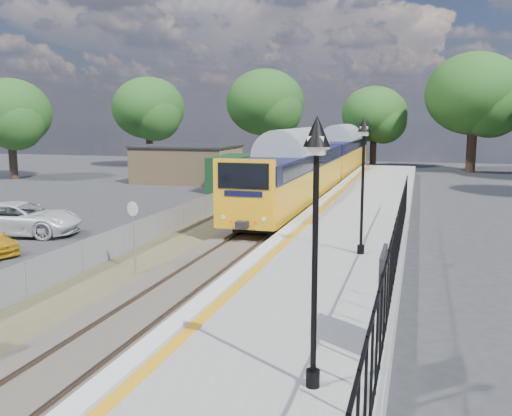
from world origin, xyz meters
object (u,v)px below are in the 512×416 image
at_px(victorian_lamp_north, 364,153).
at_px(speed_sign, 133,225).
at_px(car_white, 20,219).
at_px(victorian_lamp_south, 316,190).
at_px(train, 323,159).

xyz_separation_m(victorian_lamp_north, speed_sign, (-7.80, -1.35, -2.58)).
bearing_deg(car_white, speed_sign, -129.77).
bearing_deg(speed_sign, car_white, 170.64).
bearing_deg(car_white, victorian_lamp_south, -140.38).
bearing_deg(speed_sign, train, 103.23).
relative_size(victorian_lamp_south, train, 0.11).
bearing_deg(victorian_lamp_south, victorian_lamp_north, 91.15).
distance_m(victorian_lamp_south, train, 34.63).
xyz_separation_m(speed_sign, car_white, (-8.27, 4.43, -0.94)).
xyz_separation_m(victorian_lamp_north, car_white, (-16.07, 3.08, -3.52)).
xyz_separation_m(victorian_lamp_south, car_white, (-16.27, 13.08, -3.52)).
height_order(victorian_lamp_north, speed_sign, victorian_lamp_north).
distance_m(victorian_lamp_north, car_white, 16.74).
relative_size(speed_sign, car_white, 0.46).
distance_m(victorian_lamp_north, speed_sign, 8.33).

